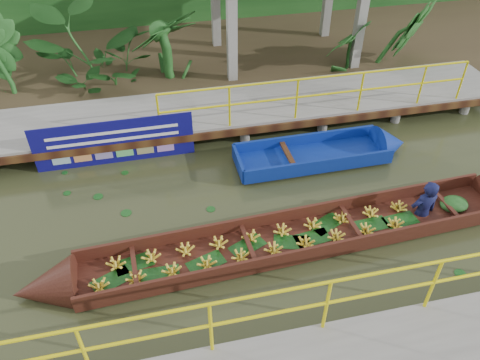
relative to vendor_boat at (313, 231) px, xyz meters
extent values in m
plane|color=#2D3219|center=(-1.49, 0.82, -0.21)|extent=(80.00, 80.00, 0.00)
cube|color=#36291B|center=(-1.49, 8.32, 0.02)|extent=(30.00, 8.00, 0.45)
cube|color=slate|center=(-1.49, 4.32, 0.29)|extent=(16.00, 2.00, 0.15)
cube|color=#32180D|center=(-1.49, 3.32, 0.21)|extent=(16.00, 0.12, 0.18)
cylinder|color=yellow|center=(1.26, 3.37, 1.37)|extent=(7.50, 0.05, 0.05)
cylinder|color=yellow|center=(1.26, 3.37, 0.92)|extent=(7.50, 0.05, 0.05)
cylinder|color=yellow|center=(1.26, 3.37, 0.87)|extent=(0.05, 0.05, 1.00)
cylinder|color=slate|center=(-5.49, 3.52, 0.01)|extent=(0.24, 0.24, 0.55)
cylinder|color=slate|center=(-5.49, 5.12, 0.01)|extent=(0.24, 0.24, 0.55)
cylinder|color=slate|center=(-3.49, 3.52, 0.01)|extent=(0.24, 0.24, 0.55)
cylinder|color=slate|center=(-3.49, 5.12, 0.01)|extent=(0.24, 0.24, 0.55)
cylinder|color=slate|center=(-1.49, 3.52, 0.01)|extent=(0.24, 0.24, 0.55)
cylinder|color=slate|center=(-1.49, 5.12, 0.01)|extent=(0.24, 0.24, 0.55)
cylinder|color=slate|center=(0.51, 3.52, 0.01)|extent=(0.24, 0.24, 0.55)
cylinder|color=slate|center=(0.51, 5.12, 0.01)|extent=(0.24, 0.24, 0.55)
cylinder|color=slate|center=(2.51, 3.52, 0.01)|extent=(0.24, 0.24, 0.55)
cylinder|color=slate|center=(2.51, 5.12, 0.01)|extent=(0.24, 0.24, 0.55)
cylinder|color=slate|center=(4.51, 3.52, 0.01)|extent=(0.24, 0.24, 0.55)
cylinder|color=slate|center=(4.51, 5.12, 0.01)|extent=(0.24, 0.24, 0.55)
cylinder|color=slate|center=(-1.49, 3.52, 0.01)|extent=(0.24, 0.24, 0.55)
cylinder|color=yellow|center=(-0.49, -2.23, 1.44)|extent=(10.00, 0.05, 0.05)
cylinder|color=yellow|center=(-0.49, -2.23, 0.99)|extent=(10.00, 0.05, 0.05)
cylinder|color=yellow|center=(-0.49, -2.23, 0.94)|extent=(0.05, 0.05, 1.00)
cube|color=slate|center=(-0.29, 5.92, 1.39)|extent=(0.25, 0.25, 2.80)
cube|color=slate|center=(3.31, 5.92, 1.39)|extent=(0.25, 0.25, 2.80)
cube|color=slate|center=(-0.29, 8.32, 1.39)|extent=(0.25, 0.25, 2.80)
cube|color=#37140F|center=(-0.23, -0.01, -0.14)|extent=(8.26, 1.42, 0.06)
cube|color=#37140F|center=(-0.26, 0.50, 0.00)|extent=(8.21, 0.46, 0.35)
cube|color=#37140F|center=(-0.21, -0.52, 0.00)|extent=(8.21, 0.46, 0.35)
cone|color=#37140F|center=(-4.80, -0.23, -0.06)|extent=(1.07, 1.03, 0.99)
ellipsoid|color=#144015|center=(3.05, 0.15, -0.04)|extent=(0.60, 0.48, 0.27)
imported|color=#10133B|center=(2.33, 0.11, 0.67)|extent=(0.58, 0.38, 1.57)
cube|color=navy|center=(0.80, 2.33, -0.09)|extent=(3.46, 1.07, 0.11)
cube|color=navy|center=(0.80, 2.84, 0.05)|extent=(3.45, 0.10, 0.34)
cube|color=navy|center=(0.81, 1.81, 0.05)|extent=(3.45, 0.10, 0.34)
cube|color=navy|center=(-0.92, 2.31, 0.05)|extent=(0.08, 1.04, 0.34)
cone|color=navy|center=(2.76, 2.34, -0.02)|extent=(0.70, 0.97, 0.97)
cube|color=#32180D|center=(0.23, 2.32, 0.09)|extent=(0.12, 1.04, 0.06)
cube|color=#0F0C64|center=(-3.54, 3.30, 0.34)|extent=(3.53, 0.03, 1.10)
cube|color=white|center=(-3.54, 3.28, 0.61)|extent=(2.87, 0.01, 0.07)
cube|color=white|center=(-3.54, 3.28, 0.41)|extent=(2.87, 0.01, 0.07)
imported|color=#144015|center=(-3.94, 6.12, 1.19)|extent=(1.51, 1.51, 1.88)
imported|color=#144015|center=(-1.94, 6.12, 1.19)|extent=(1.51, 1.51, 1.88)
imported|color=#144015|center=(3.06, 6.12, 1.19)|extent=(1.51, 1.51, 1.88)
imported|color=#144015|center=(4.56, 6.12, 1.19)|extent=(1.51, 1.51, 1.88)
camera|label=1|loc=(-2.69, -5.73, 6.28)|focal=35.00mm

